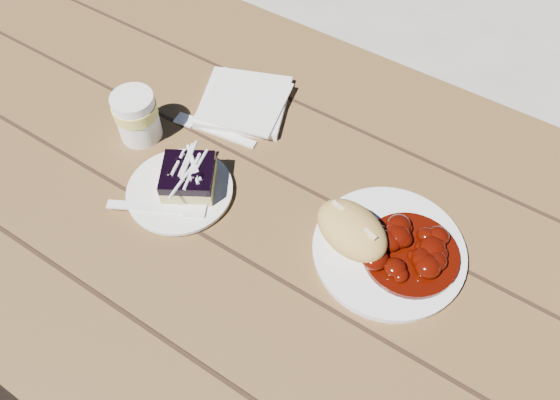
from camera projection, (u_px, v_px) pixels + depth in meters
The scene contains 11 objects.
ground at pixel (293, 386), 1.44m from camera, with size 60.00×60.00×0.00m, color #AEA89D.
picnic_table at pixel (299, 285), 0.96m from camera, with size 2.00×1.55×0.75m.
main_plate at pixel (388, 251), 0.80m from camera, with size 0.22×0.22×0.02m, color white.
goulash_stew at pixel (412, 249), 0.77m from camera, with size 0.14×0.14×0.04m, color #450902, non-canonical shape.
bread_roll at pixel (352, 230), 0.78m from camera, with size 0.12×0.08×0.06m, color tan.
dessert_plate at pixel (180, 191), 0.87m from camera, with size 0.16×0.16×0.01m, color white.
blueberry_cake at pixel (188, 177), 0.85m from camera, with size 0.11×0.11×0.05m.
fork_dessert at pixel (147, 207), 0.84m from camera, with size 0.03×0.16×0.01m, color white, non-canonical shape.
napkin_stack at pixel (244, 102), 0.98m from camera, with size 0.15×0.15×0.01m, color white.
fork_table at pixel (223, 134), 0.95m from camera, with size 0.03×0.16×0.01m, color white, non-canonical shape.
second_cup at pixel (137, 116), 0.91m from camera, with size 0.07×0.07×0.09m, color white.
Camera 1 is at (0.21, -0.38, 1.46)m, focal length 35.00 mm.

